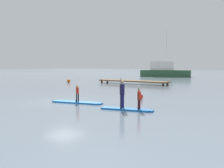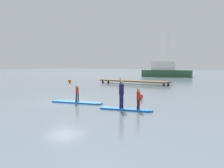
# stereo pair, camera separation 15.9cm
# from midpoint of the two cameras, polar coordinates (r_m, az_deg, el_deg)

# --- Properties ---
(ground_plane) EXTENTS (240.00, 240.00, 0.00)m
(ground_plane) POSITION_cam_midpoint_polar(r_m,az_deg,el_deg) (19.18, -10.27, -3.83)
(ground_plane) COLOR gray
(paddleboard_near) EXTENTS (3.75, 1.55, 0.10)m
(paddleboard_near) POSITION_cam_midpoint_polar(r_m,az_deg,el_deg) (18.32, -7.45, -4.02)
(paddleboard_near) COLOR blue
(paddleboard_near) RESTS_ON ground
(paddler_child_solo) EXTENTS (0.25, 0.40, 1.18)m
(paddler_child_solo) POSITION_cam_midpoint_polar(r_m,az_deg,el_deg) (18.21, -7.45, -1.80)
(paddler_child_solo) COLOR black
(paddler_child_solo) RESTS_ON paddleboard_near
(paddleboard_far) EXTENTS (3.19, 1.21, 0.10)m
(paddleboard_far) POSITION_cam_midpoint_polar(r_m,az_deg,el_deg) (15.37, 3.43, -5.60)
(paddleboard_far) COLOR blue
(paddleboard_far) RESTS_ON ground
(paddler_adult) EXTENTS (0.35, 0.51, 1.84)m
(paddler_adult) POSITION_cam_midpoint_polar(r_m,az_deg,el_deg) (15.32, 2.39, -1.85)
(paddler_adult) COLOR #19194C
(paddler_adult) RESTS_ON paddleboard_far
(paddler_child_front) EXTENTS (0.25, 0.41, 1.26)m
(paddler_child_front) POSITION_cam_midpoint_polar(r_m,az_deg,el_deg) (15.02, 6.13, -3.03)
(paddler_child_front) COLOR #4C1419
(paddler_child_front) RESTS_ON paddleboard_far
(fishing_boat_white_large) EXTENTS (11.02, 4.80, 10.06)m
(fishing_boat_white_large) POSITION_cam_midpoint_polar(r_m,az_deg,el_deg) (58.15, 11.82, 2.80)
(fishing_boat_white_large) COLOR #2D5638
(fishing_boat_white_large) RESTS_ON ground
(floating_dock) EXTENTS (10.24, 2.03, 0.50)m
(floating_dock) POSITION_cam_midpoint_polar(r_m,az_deg,el_deg) (35.97, 4.90, 0.64)
(floating_dock) COLOR brown
(floating_dock) RESTS_ON ground
(mooring_buoy_mid) EXTENTS (0.51, 0.51, 0.51)m
(mooring_buoy_mid) POSITION_cam_midpoint_polar(r_m,az_deg,el_deg) (39.05, -9.21, 0.67)
(mooring_buoy_mid) COLOR orange
(mooring_buoy_mid) RESTS_ON ground
(mooring_buoy_far) EXTENTS (0.44, 0.44, 0.44)m
(mooring_buoy_far) POSITION_cam_midpoint_polar(r_m,az_deg,el_deg) (20.05, 6.47, -2.81)
(mooring_buoy_far) COLOR red
(mooring_buoy_far) RESTS_ON ground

